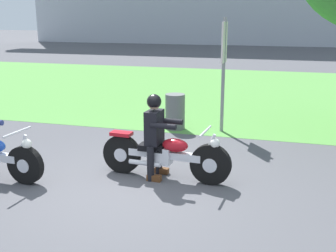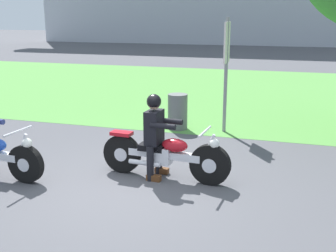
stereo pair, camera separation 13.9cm
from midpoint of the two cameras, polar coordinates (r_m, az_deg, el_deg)
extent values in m
plane|color=#4C4C51|center=(6.74, -5.89, -8.49)|extent=(120.00, 120.00, 0.00)
cube|color=#549342|center=(15.46, 7.01, 4.80)|extent=(60.00, 12.00, 0.01)
cylinder|color=black|center=(6.81, 5.17, -5.18)|extent=(0.67, 0.16, 0.67)
cylinder|color=silver|center=(6.81, 5.17, -5.18)|extent=(0.24, 0.15, 0.23)
cylinder|color=black|center=(7.33, -6.75, -3.76)|extent=(0.67, 0.16, 0.67)
cylinder|color=silver|center=(7.33, -6.75, -3.76)|extent=(0.24, 0.15, 0.23)
cube|color=silver|center=(7.01, -1.02, -3.85)|extent=(1.26, 0.22, 0.12)
cube|color=silver|center=(7.03, -1.40, -3.96)|extent=(0.33, 0.26, 0.28)
ellipsoid|color=#B2141E|center=(6.90, 0.38, -2.60)|extent=(0.45, 0.27, 0.22)
cube|color=black|center=(7.06, -2.70, -2.89)|extent=(0.45, 0.27, 0.10)
cube|color=#B2141E|center=(7.23, -6.84, -1.03)|extent=(0.37, 0.22, 0.06)
cylinder|color=silver|center=(6.75, 4.81, -3.14)|extent=(0.26, 0.07, 0.53)
cylinder|color=silver|center=(6.67, 4.45, -0.73)|extent=(0.08, 0.66, 0.04)
sphere|color=white|center=(6.69, 5.74, -2.34)|extent=(0.16, 0.16, 0.16)
cylinder|color=silver|center=(7.04, -3.71, -5.01)|extent=(0.55, 0.12, 0.08)
cylinder|color=black|center=(7.27, -1.85, -4.18)|extent=(0.12, 0.12, 0.58)
cube|color=#593319|center=(7.33, -1.39, -6.02)|extent=(0.25, 0.12, 0.10)
cylinder|color=black|center=(6.95, -2.93, -5.09)|extent=(0.12, 0.12, 0.58)
cube|color=#593319|center=(7.02, -2.45, -7.00)|extent=(0.25, 0.12, 0.10)
cube|color=black|center=(6.94, -2.43, -0.17)|extent=(0.24, 0.39, 0.56)
cylinder|color=black|center=(7.00, -0.24, 0.65)|extent=(0.42, 0.12, 0.09)
cylinder|color=black|center=(6.69, -1.23, -0.02)|extent=(0.42, 0.12, 0.09)
sphere|color=#D8A884|center=(6.85, -2.46, 3.06)|extent=(0.20, 0.20, 0.20)
sphere|color=black|center=(6.84, -2.47, 3.31)|extent=(0.24, 0.24, 0.24)
cylinder|color=black|center=(7.21, -19.17, -4.97)|extent=(0.64, 0.16, 0.63)
cylinder|color=silver|center=(7.21, -19.17, -4.97)|extent=(0.23, 0.15, 0.22)
cylinder|color=silver|center=(7.17, -19.65, -3.03)|extent=(0.26, 0.07, 0.53)
cylinder|color=silver|center=(7.12, -20.16, -0.76)|extent=(0.08, 0.66, 0.04)
sphere|color=white|center=(7.07, -19.03, -2.29)|extent=(0.16, 0.16, 0.16)
cylinder|color=#595E5B|center=(10.05, 0.56, 1.95)|extent=(0.46, 0.46, 0.84)
cylinder|color=gray|center=(9.75, 7.03, 6.70)|extent=(0.08, 0.08, 2.60)
cube|color=silver|center=(9.68, 7.17, 11.09)|extent=(0.04, 0.60, 0.90)
camera|label=1|loc=(0.07, -90.56, -0.15)|focal=45.29mm
camera|label=2|loc=(0.07, 89.44, 0.15)|focal=45.29mm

